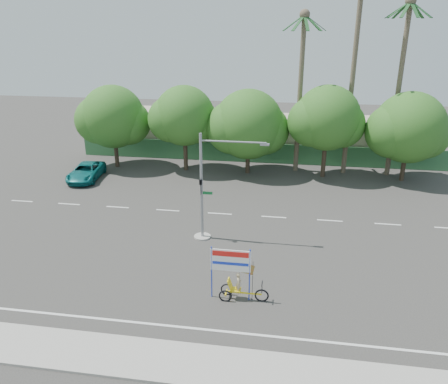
# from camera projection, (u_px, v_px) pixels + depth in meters

# --- Properties ---
(ground) EXTENTS (120.00, 120.00, 0.00)m
(ground) POSITION_uv_depth(u_px,v_px,m) (231.00, 272.00, 24.75)
(ground) COLOR #33302D
(ground) RESTS_ON ground
(sidewalk_near) EXTENTS (50.00, 2.40, 0.12)m
(sidewalk_near) POSITION_uv_depth(u_px,v_px,m) (206.00, 366.00, 17.81)
(sidewalk_near) COLOR gray
(sidewalk_near) RESTS_ON ground
(fence) EXTENTS (38.00, 0.08, 2.00)m
(fence) POSITION_uv_depth(u_px,v_px,m) (261.00, 153.00, 44.25)
(fence) COLOR #336B3D
(fence) RESTS_ON ground
(building_left) EXTENTS (12.00, 8.00, 4.00)m
(building_left) POSITION_uv_depth(u_px,v_px,m) (176.00, 130.00, 49.51)
(building_left) COLOR #B3A58E
(building_left) RESTS_ON ground
(building_right) EXTENTS (14.00, 8.00, 3.60)m
(building_right) POSITION_uv_depth(u_px,v_px,m) (339.00, 138.00, 46.96)
(building_right) COLOR #B3A58E
(building_right) RESTS_ON ground
(tree_far_left) EXTENTS (7.14, 6.00, 7.96)m
(tree_far_left) POSITION_uv_depth(u_px,v_px,m) (113.00, 119.00, 41.73)
(tree_far_left) COLOR #473828
(tree_far_left) RESTS_ON ground
(tree_left) EXTENTS (6.66, 5.60, 8.07)m
(tree_left) POSITION_uv_depth(u_px,v_px,m) (184.00, 118.00, 40.60)
(tree_left) COLOR #473828
(tree_left) RESTS_ON ground
(tree_center) EXTENTS (7.62, 6.40, 7.85)m
(tree_center) POSITION_uv_depth(u_px,v_px,m) (248.00, 126.00, 39.94)
(tree_center) COLOR #473828
(tree_center) RESTS_ON ground
(tree_right) EXTENTS (6.90, 5.80, 8.36)m
(tree_right) POSITION_uv_depth(u_px,v_px,m) (327.00, 120.00, 38.65)
(tree_right) COLOR #473828
(tree_right) RESTS_ON ground
(tree_far_right) EXTENTS (7.38, 6.20, 7.94)m
(tree_far_right) POSITION_uv_depth(u_px,v_px,m) (408.00, 130.00, 37.84)
(tree_far_right) COLOR #473828
(tree_far_right) RESTS_ON ground
(palm_tall) EXTENTS (3.73, 3.79, 17.45)m
(palm_tall) POSITION_uv_depth(u_px,v_px,m) (355.00, 58.00, 37.88)
(palm_tall) COLOR #70604C
(palm_tall) RESTS_ON ground
(palm_mid) EXTENTS (3.73, 3.79, 15.45)m
(palm_mid) POSITION_uv_depth(u_px,v_px,m) (401.00, 71.00, 37.68)
(palm_mid) COLOR #70604C
(palm_mid) RESTS_ON ground
(palm_short) EXTENTS (3.73, 3.79, 14.45)m
(palm_short) POSITION_uv_depth(u_px,v_px,m) (301.00, 76.00, 39.10)
(palm_short) COLOR #70604C
(palm_short) RESTS_ON ground
(traffic_signal) EXTENTS (4.72, 1.10, 7.00)m
(traffic_signal) POSITION_uv_depth(u_px,v_px,m) (206.00, 196.00, 27.71)
(traffic_signal) COLOR gray
(traffic_signal) RESTS_ON ground
(trike_billboard) EXTENTS (2.98, 0.68, 2.92)m
(trike_billboard) POSITION_uv_depth(u_px,v_px,m) (236.00, 279.00, 21.89)
(trike_billboard) COLOR black
(trike_billboard) RESTS_ON ground
(pickup_truck) EXTENTS (2.97, 5.43, 1.44)m
(pickup_truck) POSITION_uv_depth(u_px,v_px,m) (86.00, 172.00, 39.49)
(pickup_truck) COLOR #0F6969
(pickup_truck) RESTS_ON ground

